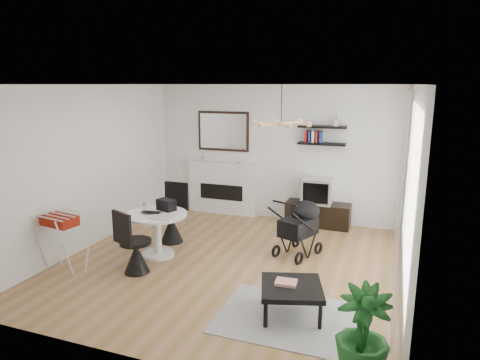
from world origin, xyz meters
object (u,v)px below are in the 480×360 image
(fireplace, at_px, (223,182))
(potted_plant, at_px, (362,333))
(dining_table, at_px, (157,228))
(drying_rack, at_px, (64,241))
(coffee_table, at_px, (292,289))
(stroller, at_px, (300,229))
(tv_console, at_px, (318,214))
(crt_tv, at_px, (318,191))

(fireplace, height_order, potted_plant, fireplace)
(dining_table, height_order, drying_rack, drying_rack)
(dining_table, distance_m, coffee_table, 2.65)
(stroller, relative_size, potted_plant, 1.09)
(stroller, bearing_deg, tv_console, 110.72)
(tv_console, bearing_deg, dining_table, -132.09)
(drying_rack, height_order, coffee_table, drying_rack)
(fireplace, xyz_separation_m, tv_console, (2.06, -0.15, -0.45))
(dining_table, relative_size, drying_rack, 1.10)
(crt_tv, height_order, potted_plant, crt_tv)
(drying_rack, bearing_deg, crt_tv, 55.86)
(tv_console, distance_m, coffee_table, 3.43)
(drying_rack, xyz_separation_m, stroller, (3.11, 1.80, -0.04))
(stroller, height_order, coffee_table, stroller)
(coffee_table, relative_size, potted_plant, 0.99)
(stroller, bearing_deg, potted_plant, -44.90)
(dining_table, bearing_deg, stroller, 21.75)
(dining_table, distance_m, potted_plant, 3.81)
(crt_tv, xyz_separation_m, drying_rack, (-3.12, -3.32, -0.24))
(fireplace, bearing_deg, crt_tv, -4.25)
(tv_console, relative_size, crt_tv, 2.19)
(fireplace, distance_m, dining_table, 2.54)
(tv_console, xyz_separation_m, crt_tv, (-0.02, -0.00, 0.48))
(tv_console, bearing_deg, fireplace, 175.88)
(tv_console, relative_size, stroller, 1.25)
(fireplace, distance_m, crt_tv, 2.04)
(fireplace, bearing_deg, coffee_table, -56.63)
(tv_console, relative_size, dining_table, 1.27)
(tv_console, xyz_separation_m, dining_table, (-2.15, -2.38, 0.24))
(dining_table, bearing_deg, crt_tv, 48.16)
(drying_rack, distance_m, potted_plant, 4.40)
(dining_table, xyz_separation_m, potted_plant, (3.31, -1.89, -0.02))
(tv_console, height_order, dining_table, dining_table)
(crt_tv, relative_size, dining_table, 0.58)
(dining_table, bearing_deg, tv_console, 47.91)
(fireplace, xyz_separation_m, coffee_table, (2.35, -3.56, -0.35))
(stroller, distance_m, potted_plant, 2.98)
(tv_console, height_order, stroller, stroller)
(crt_tv, relative_size, coffee_table, 0.63)
(tv_console, height_order, drying_rack, drying_rack)
(dining_table, height_order, potted_plant, potted_plant)
(coffee_table, bearing_deg, potted_plant, -44.51)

